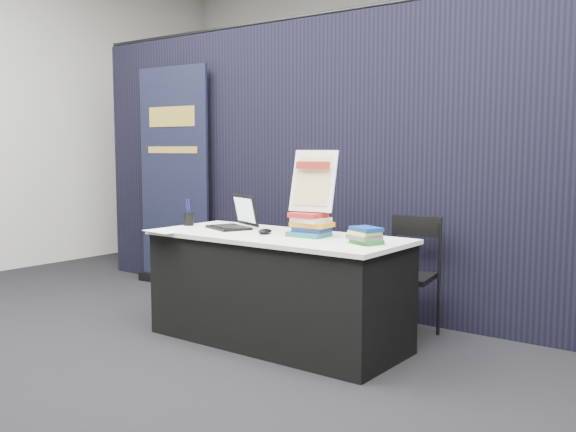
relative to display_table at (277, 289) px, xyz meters
The scene contains 15 objects.
floor 0.67m from the display_table, 90.00° to the right, with size 8.00×8.00×0.00m, color black.
wall_back 3.71m from the display_table, 90.00° to the left, with size 8.00×0.02×3.50m, color beige.
drape_partition 1.33m from the display_table, 90.00° to the left, with size 6.00×0.08×2.40m, color black.
display_table is the anchor object (origin of this frame).
laptop 0.62m from the display_table, behind, with size 0.38×0.36×0.24m.
mouse 0.40m from the display_table, 152.71° to the right, with size 0.07×0.12×0.04m, color black.
brochure_left 0.64m from the display_table, 168.71° to the right, with size 0.27×0.19×0.00m, color silver.
brochure_mid 0.89m from the display_table, 155.53° to the right, with size 0.29×0.20×0.00m, color white.
brochure_right 0.52m from the display_table, behind, with size 0.32×0.23×0.00m, color silver.
pen_cup 0.95m from the display_table, behind, with size 0.08×0.08×0.10m, color black.
book_stack_tall 0.52m from the display_table, 13.67° to the left, with size 0.24×0.19×0.16m.
book_stack_short 0.82m from the display_table, ahead, with size 0.22×0.19×0.11m.
info_sign 0.78m from the display_table, 20.36° to the left, with size 0.33×0.17×0.42m.
pullup_banner 2.22m from the display_table, 155.61° to the left, with size 0.90×0.16×2.11m.
stacking_chair 0.94m from the display_table, 47.52° to the left, with size 0.44×0.45×0.85m.
Camera 1 is at (2.65, -2.84, 1.33)m, focal length 40.00 mm.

